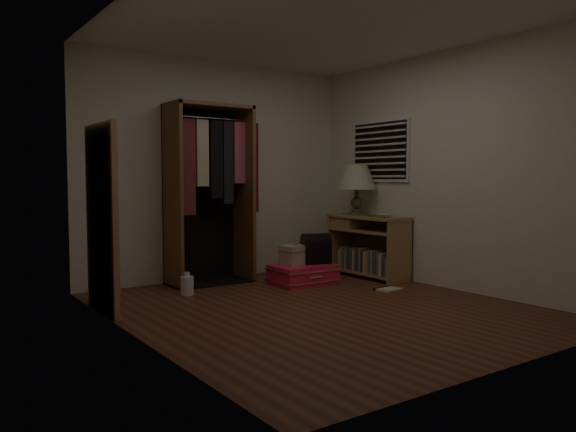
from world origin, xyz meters
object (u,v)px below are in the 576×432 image
object	(u,v)px
table_lamp	(357,178)
white_jug	(187,285)
black_bag	(316,248)
console_bookshelf	(366,244)
pink_suitcase	(303,274)
floor_mirror	(102,218)
train_case	(295,255)
open_wardrobe	(212,178)

from	to	relation	value
table_lamp	white_jug	size ratio (longest dim) A/B	2.81
black_bag	console_bookshelf	bearing A→B (deg)	12.27
pink_suitcase	black_bag	distance (m)	0.35
pink_suitcase	floor_mirror	bearing A→B (deg)	-176.49
pink_suitcase	table_lamp	xyz separation A→B (m)	(0.94, 0.13, 1.10)
floor_mirror	train_case	xyz separation A→B (m)	(2.24, 0.15, -0.52)
floor_mirror	white_jug	distance (m)	1.23
black_bag	white_jug	size ratio (longest dim) A/B	1.56
open_wardrobe	train_case	bearing A→B (deg)	-40.10
table_lamp	black_bag	bearing A→B (deg)	-170.22
train_case	table_lamp	xyz separation A→B (m)	(1.00, 0.07, 0.88)
floor_mirror	white_jug	bearing A→B (deg)	15.68
open_wardrobe	train_case	xyz separation A→B (m)	(0.74, -0.62, -0.88)
open_wardrobe	white_jug	world-z (taller)	open_wardrobe
white_jug	black_bag	bearing A→B (deg)	-6.48
console_bookshelf	black_bag	distance (m)	0.75
floor_mirror	white_jug	size ratio (longest dim) A/B	7.15
table_lamp	white_jug	distance (m)	2.56
console_bookshelf	open_wardrobe	distance (m)	2.05
open_wardrobe	floor_mirror	bearing A→B (deg)	-152.94
console_bookshelf	floor_mirror	world-z (taller)	floor_mirror
white_jug	open_wardrobe	bearing A→B (deg)	41.77
table_lamp	console_bookshelf	bearing A→B (deg)	-90.64
black_bag	open_wardrobe	bearing A→B (deg)	161.88
open_wardrobe	pink_suitcase	distance (m)	1.52
open_wardrobe	table_lamp	xyz separation A→B (m)	(1.74, -0.55, 0.00)
floor_mirror	black_bag	world-z (taller)	floor_mirror
console_bookshelf	open_wardrobe	world-z (taller)	open_wardrobe
console_bookshelf	open_wardrobe	xyz separation A→B (m)	(-1.73, 0.74, 0.82)
console_bookshelf	table_lamp	distance (m)	0.84
train_case	console_bookshelf	bearing A→B (deg)	-17.11
table_lamp	train_case	bearing A→B (deg)	-176.22
pink_suitcase	train_case	bearing A→B (deg)	133.01
train_case	open_wardrobe	bearing A→B (deg)	129.54
floor_mirror	train_case	distance (m)	2.31
table_lamp	pink_suitcase	bearing A→B (deg)	-171.88
console_bookshelf	train_case	world-z (taller)	console_bookshelf
console_bookshelf	floor_mirror	distance (m)	3.27
train_case	white_jug	bearing A→B (deg)	164.65
open_wardrobe	black_bag	distance (m)	1.45
floor_mirror	pink_suitcase	xyz separation A→B (m)	(2.30, 0.08, -0.74)
train_case	table_lamp	distance (m)	1.33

